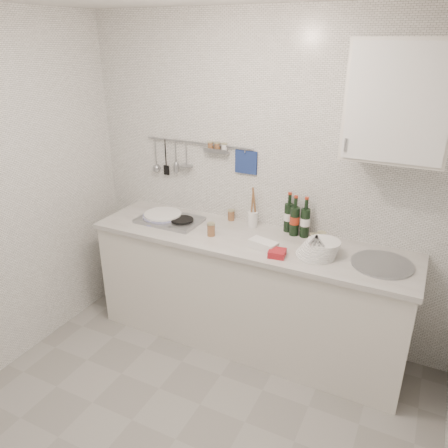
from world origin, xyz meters
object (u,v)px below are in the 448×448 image
at_px(plate_stack_hob, 161,217).
at_px(plate_stack_sink, 319,249).
at_px(utensil_crock, 253,217).
at_px(wall_cabinet, 401,101).
at_px(wine_bottles, 296,215).

bearing_deg(plate_stack_hob, plate_stack_sink, -2.53).
height_order(plate_stack_hob, utensil_crock, utensil_crock).
relative_size(plate_stack_sink, utensil_crock, 0.89).
height_order(wall_cabinet, wine_bottles, wall_cabinet).
bearing_deg(plate_stack_hob, wall_cabinet, 3.93).
height_order(plate_stack_hob, plate_stack_sink, plate_stack_sink).
relative_size(plate_stack_hob, plate_stack_sink, 1.14).
xyz_separation_m(plate_stack_hob, plate_stack_sink, (1.32, -0.06, 0.03)).
bearing_deg(wine_bottles, wall_cabinet, -9.14).
bearing_deg(plate_stack_hob, utensil_crock, 15.78).
xyz_separation_m(wall_cabinet, utensil_crock, (-0.96, 0.09, -0.95)).
distance_m(wall_cabinet, plate_stack_sink, 1.06).
bearing_deg(wine_bottles, utensil_crock, -178.22).
xyz_separation_m(wall_cabinet, wine_bottles, (-0.61, 0.10, -0.87)).
distance_m(wall_cabinet, utensil_crock, 1.36).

